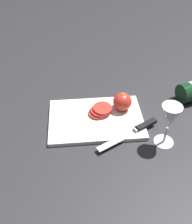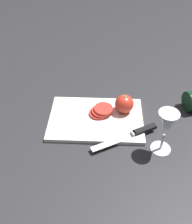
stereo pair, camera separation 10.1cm
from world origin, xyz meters
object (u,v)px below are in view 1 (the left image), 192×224
Objects in this scene: wine_glass at (169,119)px; knife at (139,128)px; tomato_slice_stack_near at (100,111)px; whole_tomato at (122,101)px.

wine_glass reaches higher than knife.
wine_glass is 0.70× the size of knife.
knife is 0.17m from tomato_slice_stack_near.
whole_tomato is (-0.13, 0.18, -0.06)m from wine_glass.
whole_tomato is 0.31× the size of knife.
tomato_slice_stack_near is at bearing -167.52° from whole_tomato.
tomato_slice_stack_near is (-0.14, 0.10, 0.01)m from knife.
knife is at bearing -36.77° from tomato_slice_stack_near.
wine_glass reaches higher than whole_tomato.
knife is 2.61× the size of tomato_slice_stack_near.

